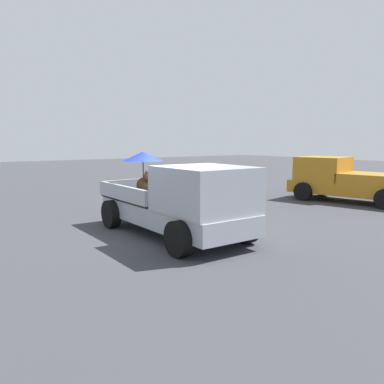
# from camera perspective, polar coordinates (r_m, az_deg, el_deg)

# --- Properties ---
(ground_plane) EXTENTS (80.00, 80.00, 0.00)m
(ground_plane) POSITION_cam_1_polar(r_m,az_deg,el_deg) (10.49, -2.81, -6.24)
(ground_plane) COLOR #38383D
(pickup_truck_main) EXTENTS (5.06, 2.26, 2.17)m
(pickup_truck_main) POSITION_cam_1_polar(r_m,az_deg,el_deg) (9.97, -1.55, -1.32)
(pickup_truck_main) COLOR black
(pickup_truck_main) RESTS_ON ground
(pickup_truck_red) EXTENTS (5.08, 2.97, 1.80)m
(pickup_truck_red) POSITION_cam_1_polar(r_m,az_deg,el_deg) (17.17, 21.57, 1.62)
(pickup_truck_red) COLOR black
(pickup_truck_red) RESTS_ON ground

